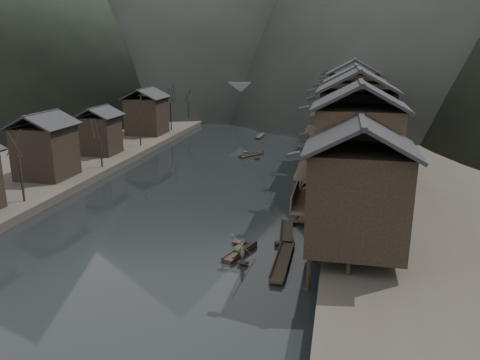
# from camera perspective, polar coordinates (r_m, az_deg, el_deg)

# --- Properties ---
(water) EXTENTS (300.00, 300.00, 0.00)m
(water) POSITION_cam_1_polar(r_m,az_deg,el_deg) (47.37, -8.19, -5.29)
(water) COLOR black
(water) RESTS_ON ground
(right_bank) EXTENTS (40.00, 200.00, 1.80)m
(right_bank) POSITION_cam_1_polar(r_m,az_deg,el_deg) (85.05, 25.08, 3.46)
(right_bank) COLOR #2D2823
(right_bank) RESTS_ON ground
(left_bank) EXTENTS (40.00, 200.00, 1.20)m
(left_bank) POSITION_cam_1_polar(r_m,az_deg,el_deg) (97.28, -19.55, 5.26)
(left_bank) COLOR #2D2823
(left_bank) RESTS_ON ground
(stilt_houses) EXTENTS (9.00, 67.60, 15.62)m
(stilt_houses) POSITION_cam_1_polar(r_m,az_deg,el_deg) (61.15, 13.62, 7.78)
(stilt_houses) COLOR black
(stilt_houses) RESTS_ON ground
(left_houses) EXTENTS (8.10, 53.20, 8.73)m
(left_houses) POSITION_cam_1_polar(r_m,az_deg,el_deg) (72.26, -18.23, 6.06)
(left_houses) COLOR black
(left_houses) RESTS_ON left_bank
(bare_trees) EXTENTS (3.97, 73.58, 7.94)m
(bare_trees) POSITION_cam_1_polar(r_m,az_deg,el_deg) (75.86, -13.65, 7.41)
(bare_trees) COLOR black
(bare_trees) RESTS_ON left_bank
(moored_sampans) EXTENTS (2.81, 50.72, 0.47)m
(moored_sampans) POSITION_cam_1_polar(r_m,az_deg,el_deg) (58.28, 7.83, -1.01)
(moored_sampans) COLOR black
(moored_sampans) RESTS_ON water
(midriver_boats) EXTENTS (3.96, 22.09, 0.44)m
(midriver_boats) POSITION_cam_1_polar(r_m,az_deg,el_deg) (84.45, 2.02, 4.40)
(midriver_boats) COLOR black
(midriver_boats) RESTS_ON water
(stone_bridge) EXTENTS (40.00, 6.00, 9.00)m
(stone_bridge) POSITION_cam_1_polar(r_m,az_deg,el_deg) (115.01, 4.35, 9.89)
(stone_bridge) COLOR #4C4C4F
(stone_bridge) RESTS_ON ground
(hero_sampan) EXTENTS (2.31, 4.65, 0.43)m
(hero_sampan) POSITION_cam_1_polar(r_m,az_deg,el_deg) (40.24, -0.01, -8.75)
(hero_sampan) COLOR black
(hero_sampan) RESTS_ON water
(cargo_heap) EXTENTS (1.02, 1.34, 0.61)m
(cargo_heap) POSITION_cam_1_polar(r_m,az_deg,el_deg) (40.21, -0.05, -7.93)
(cargo_heap) COLOR black
(cargo_heap) RESTS_ON hero_sampan
(boatman) EXTENTS (0.67, 0.63, 1.53)m
(boatman) POSITION_cam_1_polar(r_m,az_deg,el_deg) (38.36, 0.29, -8.40)
(boatman) COLOR #4E4D50
(boatman) RESTS_ON hero_sampan
(bamboo_pole) EXTENTS (1.80, 1.85, 3.04)m
(bamboo_pole) POSITION_cam_1_polar(r_m,az_deg,el_deg) (37.44, 0.59, -5.24)
(bamboo_pole) COLOR #8C7A51
(bamboo_pole) RESTS_ON boatman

